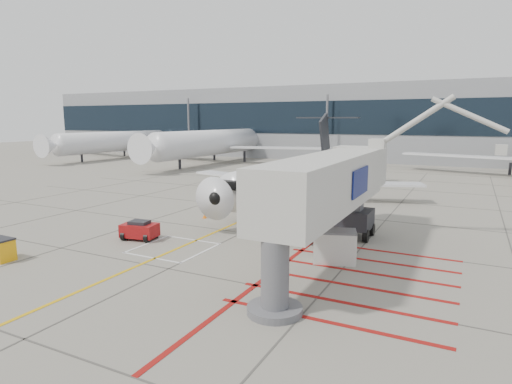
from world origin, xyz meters
The scene contains 13 objects.
ground_plane centered at (0.00, 0.00, 0.00)m, with size 260.00×260.00×0.00m, color gray.
regional_jet centered at (-1.73, 13.79, 4.07)m, with size 24.65×31.08×8.15m, color white, non-canonical shape.
jet_bridge centered at (6.96, 0.32, 3.82)m, with size 9.06×19.12×7.65m, color beige, non-canonical shape.
pushback_tug centered at (-5.12, -0.38, 0.64)m, with size 2.20×1.37×1.28m, color #9C0F11, non-canonical shape.
spill_bin centered at (-9.01, -7.03, 0.62)m, with size 1.44×0.96×1.25m, color #FCAD0E, non-canonical shape.
baggage_cart centered at (4.18, 3.59, 0.56)m, with size 1.78×1.12×1.12m, color #5A5A5F, non-canonical shape.
ground_power_unit centered at (7.29, 0.87, 0.88)m, with size 2.22×1.30×1.76m, color silver, non-canonical shape.
cone_nose centered at (-4.72, 6.47, 0.21)m, with size 0.31×0.31×0.43m, color orange.
cone_side centered at (3.78, 8.77, 0.21)m, with size 0.31×0.31×0.43m, color orange.
terminal_building centered at (10.00, 70.00, 7.00)m, with size 180.00×28.00×14.00m, color gray.
terminal_glass_band centered at (10.00, 55.95, 8.00)m, with size 180.00×0.10×6.00m, color black.
bg_aircraft_a centered at (-49.58, 46.00, 5.90)m, with size 35.42×39.36×11.81m, color silver, non-canonical shape.
bg_aircraft_b centered at (-26.85, 46.00, 6.51)m, with size 39.03×43.37×13.01m, color silver, non-canonical shape.
Camera 1 is at (13.45, -20.72, 7.55)m, focal length 30.00 mm.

